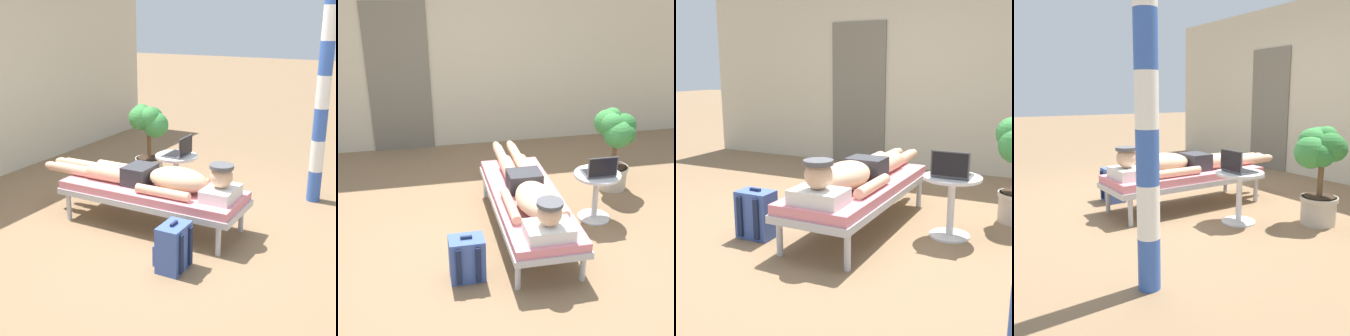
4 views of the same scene
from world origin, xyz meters
The scene contains 9 objects.
ground_plane centered at (0.00, 0.00, 0.00)m, with size 40.00×40.00×0.00m, color #846647.
house_wall_back centered at (0.23, 2.83, 1.35)m, with size 7.60×0.20×2.70m, color beige.
house_door_panel centered at (-0.96, 2.72, 1.02)m, with size 0.84×0.03×2.04m, color #6D6759.
lounge_chair centered at (0.23, 0.18, 0.35)m, with size 0.67×1.87×0.42m.
person_reclining centered at (0.23, 0.13, 0.52)m, with size 0.53×2.17×0.33m.
side_table centered at (1.00, 0.32, 0.36)m, with size 0.48×0.48×0.52m.
laptop centered at (1.00, 0.27, 0.58)m, with size 0.31×0.24×0.23m.
backpack centered at (-0.45, -0.41, 0.20)m, with size 0.30×0.26×0.42m.
potted_plant centered at (1.46, 0.94, 0.64)m, with size 0.48×0.51×0.97m.
Camera 2 is at (-0.77, -3.66, 2.54)m, focal length 49.22 mm.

